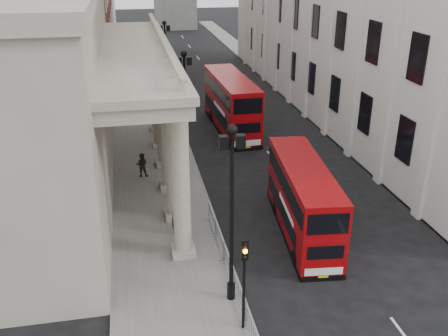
# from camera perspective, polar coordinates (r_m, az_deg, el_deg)

# --- Properties ---
(sidewalk_west) EXTENTS (6.00, 140.00, 0.12)m
(sidewalk_west) POSITION_cam_1_polar(r_m,az_deg,el_deg) (46.45, -8.70, 5.00)
(sidewalk_west) COLOR slate
(sidewalk_west) RESTS_ON ground
(sidewalk_east) EXTENTS (3.00, 140.00, 0.12)m
(sidewalk_east) POSITION_cam_1_polar(r_m,az_deg,el_deg) (49.77, 10.71, 6.13)
(sidewalk_east) COLOR slate
(sidewalk_east) RESTS_ON ground
(kerb) EXTENTS (0.20, 140.00, 0.14)m
(kerb) POSITION_cam_1_polar(r_m,az_deg,el_deg) (46.63, -5.07, 5.27)
(kerb) COLOR slate
(kerb) RESTS_ON ground
(portico_building) EXTENTS (9.00, 28.00, 12.00)m
(portico_building) POSITION_cam_1_polar(r_m,az_deg,el_deg) (33.77, -21.12, 7.15)
(portico_building) COLOR gray
(portico_building) RESTS_ON ground
(lamp_post_south) EXTENTS (1.05, 0.44, 8.32)m
(lamp_post_south) POSITION_cam_1_polar(r_m,az_deg,el_deg) (20.89, 0.88, -4.23)
(lamp_post_south) COLOR black
(lamp_post_south) RESTS_ON sidewalk_west
(lamp_post_mid) EXTENTS (1.05, 0.44, 8.32)m
(lamp_post_mid) POSITION_cam_1_polar(r_m,az_deg,el_deg) (35.64, -4.44, 7.66)
(lamp_post_mid) COLOR black
(lamp_post_mid) RESTS_ON sidewalk_west
(lamp_post_north) EXTENTS (1.05, 0.44, 8.32)m
(lamp_post_north) POSITION_cam_1_polar(r_m,az_deg,el_deg) (51.15, -6.66, 12.46)
(lamp_post_north) COLOR black
(lamp_post_north) RESTS_ON sidewalk_west
(traffic_light) EXTENTS (0.28, 0.33, 4.30)m
(traffic_light) POSITION_cam_1_polar(r_m,az_deg,el_deg) (20.16, 2.33, -11.39)
(traffic_light) COLOR black
(traffic_light) RESTS_ON sidewalk_west
(crowd_barriers) EXTENTS (0.50, 18.75, 1.10)m
(crowd_barriers) POSITION_cam_1_polar(r_m,az_deg,el_deg) (21.86, 2.47, -16.22)
(crowd_barriers) COLOR gray
(crowd_barriers) RESTS_ON sidewalk_west
(bus_near) EXTENTS (3.21, 9.56, 4.05)m
(bus_near) POSITION_cam_1_polar(r_m,az_deg,el_deg) (27.87, 9.01, -3.47)
(bus_near) COLOR #91060A
(bus_near) RESTS_ON ground
(bus_far) EXTENTS (3.02, 11.02, 4.72)m
(bus_far) POSITION_cam_1_polar(r_m,az_deg,el_deg) (43.96, 0.82, 7.49)
(bus_far) COLOR #A0070B
(bus_far) RESTS_ON ground
(pedestrian_a) EXTENTS (0.66, 0.47, 1.70)m
(pedestrian_a) POSITION_cam_1_polar(r_m,az_deg,el_deg) (27.81, -5.40, -6.00)
(pedestrian_a) COLOR black
(pedestrian_a) RESTS_ON sidewalk_west
(pedestrian_b) EXTENTS (0.94, 0.80, 1.71)m
(pedestrian_b) POSITION_cam_1_polar(r_m,az_deg,el_deg) (35.17, -9.37, 0.37)
(pedestrian_b) COLOR black
(pedestrian_b) RESTS_ON sidewalk_west
(pedestrian_c) EXTENTS (0.97, 0.68, 1.89)m
(pedestrian_c) POSITION_cam_1_polar(r_m,az_deg,el_deg) (33.32, -6.04, -0.62)
(pedestrian_c) COLOR black
(pedestrian_c) RESTS_ON sidewalk_west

